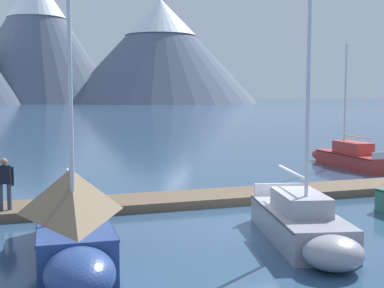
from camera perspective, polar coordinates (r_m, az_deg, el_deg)
name	(u,v)px	position (r m, az deg, el deg)	size (l,w,h in m)	color
ground_plane	(262,226)	(16.62, 7.47, -8.71)	(700.00, 700.00, 0.00)	#2D4C6B
mountain_shoulder_ridge	(37,37)	(247.40, -16.27, 10.96)	(70.86, 70.86, 56.32)	slate
mountain_east_summit	(161,50)	(239.96, -3.38, 10.04)	(85.91, 85.91, 45.70)	slate
dock	(211,198)	(20.11, 2.04, -5.77)	(26.69, 3.11, 0.30)	brown
sailboat_second_berth	(72,218)	(13.53, -12.69, -7.77)	(2.30, 6.79, 7.92)	navy
sailboat_mid_dock_port	(303,224)	(14.80, 11.85, -8.34)	(2.98, 5.92, 8.42)	#93939E
sailboat_far_berth	(348,157)	(30.83, 16.39, -1.33)	(1.91, 6.63, 6.80)	#B2332D
person_on_dock	(4,181)	(18.13, -19.44, -3.73)	(0.59, 0.23, 1.69)	#384256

